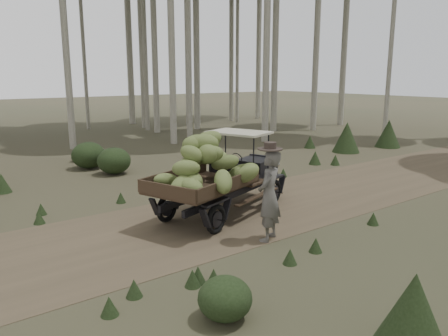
# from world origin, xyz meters

# --- Properties ---
(ground) EXTENTS (120.00, 120.00, 0.00)m
(ground) POSITION_xyz_m (0.00, 0.00, 0.00)
(ground) COLOR #473D2B
(ground) RESTS_ON ground
(dirt_track) EXTENTS (70.00, 4.00, 0.01)m
(dirt_track) POSITION_xyz_m (0.00, 0.00, 0.00)
(dirt_track) COLOR brown
(dirt_track) RESTS_ON ground
(banana_truck) EXTENTS (4.53, 2.93, 2.25)m
(banana_truck) POSITION_xyz_m (-1.03, 0.00, 1.25)
(banana_truck) COLOR black
(banana_truck) RESTS_ON ground
(farmer) EXTENTS (0.83, 0.73, 2.09)m
(farmer) POSITION_xyz_m (-0.95, -1.82, 0.99)
(farmer) COLOR #585550
(farmer) RESTS_ON ground
(undergrowth) EXTENTS (23.96, 21.46, 1.38)m
(undergrowth) POSITION_xyz_m (1.02, -2.21, 0.56)
(undergrowth) COLOR #233319
(undergrowth) RESTS_ON ground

